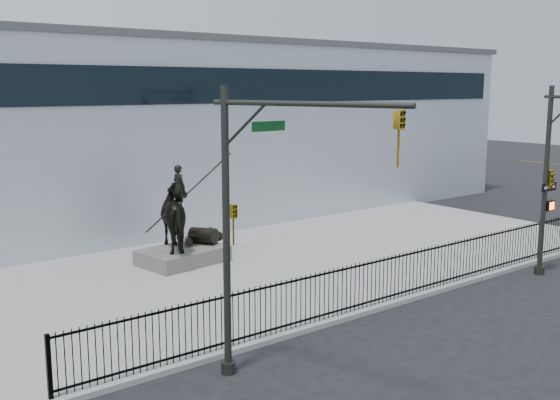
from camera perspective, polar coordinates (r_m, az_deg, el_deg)
ground at (r=20.97m, az=12.18°, el=-9.76°), size 120.00×120.00×0.00m
plaza at (r=25.74m, az=0.10°, el=-5.66°), size 30.00×12.00×0.15m
building at (r=36.02m, az=-12.85°, el=5.69°), size 44.00×14.00×9.00m
picket_fence at (r=21.47m, az=9.69°, el=-6.68°), size 22.10×0.10×1.50m
statue_plinth at (r=25.92m, az=-8.45°, el=-4.81°), size 3.44×2.59×0.59m
equestrian_statue at (r=25.61m, az=-8.43°, el=-1.44°), size 4.04×2.78×3.45m
traffic_signal_left at (r=14.95m, az=-2.19°, el=-1.45°), size 1.52×4.84×7.00m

